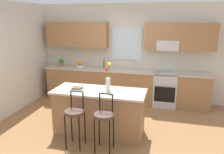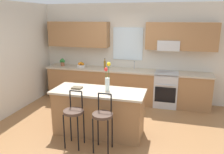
{
  "view_description": "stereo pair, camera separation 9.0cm",
  "coord_description": "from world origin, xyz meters",
  "px_view_note": "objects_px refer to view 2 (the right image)",
  "views": [
    {
      "loc": [
        1.17,
        -4.31,
        2.33
      ],
      "look_at": [
        -0.07,
        0.55,
        1.0
      ],
      "focal_mm": 36.44,
      "sensor_mm": 36.0,
      "label": 1
    },
    {
      "loc": [
        1.26,
        -4.29,
        2.33
      ],
      "look_at": [
        -0.07,
        0.55,
        1.0
      ],
      "focal_mm": 36.44,
      "sensor_mm": 36.0,
      "label": 2
    }
  ],
  "objects_px": {
    "bar_stool_middle": "(103,117)",
    "potted_plant_small": "(62,62)",
    "oven_range": "(166,89)",
    "flower_vase": "(107,79)",
    "bottle_olive_oil": "(105,65)",
    "fruit_bowl_oranges": "(81,65)",
    "kitchen_island": "(99,112)",
    "bar_stool_near": "(74,114)",
    "cookbook": "(77,88)"
  },
  "relations": [
    {
      "from": "bar_stool_middle",
      "to": "potted_plant_small",
      "type": "distance_m",
      "value": 3.28
    },
    {
      "from": "oven_range",
      "to": "bar_stool_middle",
      "type": "relative_size",
      "value": 0.88
    },
    {
      "from": "flower_vase",
      "to": "bottle_olive_oil",
      "type": "bearing_deg",
      "value": 108.49
    },
    {
      "from": "fruit_bowl_oranges",
      "to": "bottle_olive_oil",
      "type": "height_order",
      "value": "bottle_olive_oil"
    },
    {
      "from": "flower_vase",
      "to": "potted_plant_small",
      "type": "bearing_deg",
      "value": 135.85
    },
    {
      "from": "bar_stool_middle",
      "to": "bottle_olive_oil",
      "type": "xyz_separation_m",
      "value": [
        -0.73,
        2.52,
        0.4
      ]
    },
    {
      "from": "oven_range",
      "to": "potted_plant_small",
      "type": "xyz_separation_m",
      "value": [
        -3.02,
        0.03,
        0.59
      ]
    },
    {
      "from": "bottle_olive_oil",
      "to": "potted_plant_small",
      "type": "relative_size",
      "value": 1.29
    },
    {
      "from": "bottle_olive_oil",
      "to": "oven_range",
      "type": "bearing_deg",
      "value": -0.83
    },
    {
      "from": "kitchen_island",
      "to": "fruit_bowl_oranges",
      "type": "relative_size",
      "value": 7.69
    },
    {
      "from": "kitchen_island",
      "to": "bar_stool_near",
      "type": "relative_size",
      "value": 1.77
    },
    {
      "from": "flower_vase",
      "to": "cookbook",
      "type": "distance_m",
      "value": 0.67
    },
    {
      "from": "cookbook",
      "to": "bottle_olive_oil",
      "type": "distance_m",
      "value": 1.94
    },
    {
      "from": "bar_stool_middle",
      "to": "flower_vase",
      "type": "height_order",
      "value": "flower_vase"
    },
    {
      "from": "flower_vase",
      "to": "bar_stool_middle",
      "type": "bearing_deg",
      "value": -81.01
    },
    {
      "from": "kitchen_island",
      "to": "bottle_olive_oil",
      "type": "relative_size",
      "value": 6.38
    },
    {
      "from": "cookbook",
      "to": "fruit_bowl_oranges",
      "type": "xyz_separation_m",
      "value": [
        -0.72,
        1.94,
        0.04
      ]
    },
    {
      "from": "kitchen_island",
      "to": "bottle_olive_oil",
      "type": "distance_m",
      "value": 2.07
    },
    {
      "from": "bar_stool_near",
      "to": "fruit_bowl_oranges",
      "type": "bearing_deg",
      "value": 109.75
    },
    {
      "from": "flower_vase",
      "to": "bottle_olive_oil",
      "type": "xyz_separation_m",
      "value": [
        -0.63,
        1.89,
        -0.12
      ]
    },
    {
      "from": "fruit_bowl_oranges",
      "to": "potted_plant_small",
      "type": "distance_m",
      "value": 0.6
    },
    {
      "from": "bottle_olive_oil",
      "to": "flower_vase",
      "type": "bearing_deg",
      "value": -71.51
    },
    {
      "from": "potted_plant_small",
      "to": "oven_range",
      "type": "bearing_deg",
      "value": -0.48
    },
    {
      "from": "bar_stool_middle",
      "to": "flower_vase",
      "type": "xyz_separation_m",
      "value": [
        -0.1,
        0.63,
        0.52
      ]
    },
    {
      "from": "fruit_bowl_oranges",
      "to": "bottle_olive_oil",
      "type": "distance_m",
      "value": 0.73
    },
    {
      "from": "kitchen_island",
      "to": "potted_plant_small",
      "type": "bearing_deg",
      "value": 132.54
    },
    {
      "from": "bar_stool_middle",
      "to": "fruit_bowl_oranges",
      "type": "relative_size",
      "value": 4.34
    },
    {
      "from": "bar_stool_near",
      "to": "bottle_olive_oil",
      "type": "height_order",
      "value": "bottle_olive_oil"
    },
    {
      "from": "oven_range",
      "to": "bottle_olive_oil",
      "type": "bearing_deg",
      "value": 179.17
    },
    {
      "from": "bar_stool_middle",
      "to": "fruit_bowl_oranges",
      "type": "xyz_separation_m",
      "value": [
        -1.46,
        2.53,
        0.34
      ]
    },
    {
      "from": "kitchen_island",
      "to": "bottle_olive_oil",
      "type": "height_order",
      "value": "bottle_olive_oil"
    },
    {
      "from": "flower_vase",
      "to": "fruit_bowl_oranges",
      "type": "distance_m",
      "value": 2.34
    },
    {
      "from": "flower_vase",
      "to": "kitchen_island",
      "type": "bearing_deg",
      "value": -166.99
    },
    {
      "from": "potted_plant_small",
      "to": "flower_vase",
      "type": "bearing_deg",
      "value": -44.15
    },
    {
      "from": "kitchen_island",
      "to": "flower_vase",
      "type": "relative_size",
      "value": 3.21
    },
    {
      "from": "kitchen_island",
      "to": "flower_vase",
      "type": "xyz_separation_m",
      "value": [
        0.18,
        0.04,
        0.69
      ]
    },
    {
      "from": "bar_stool_near",
      "to": "potted_plant_small",
      "type": "height_order",
      "value": "potted_plant_small"
    },
    {
      "from": "bar_stool_near",
      "to": "oven_range",
      "type": "bearing_deg",
      "value": 58.6
    },
    {
      "from": "flower_vase",
      "to": "oven_range",
      "type": "bearing_deg",
      "value": 60.12
    },
    {
      "from": "bar_stool_near",
      "to": "potted_plant_small",
      "type": "distance_m",
      "value": 2.96
    },
    {
      "from": "bar_stool_near",
      "to": "fruit_bowl_oranges",
      "type": "distance_m",
      "value": 2.71
    },
    {
      "from": "kitchen_island",
      "to": "cookbook",
      "type": "xyz_separation_m",
      "value": [
        -0.46,
        0.0,
        0.47
      ]
    },
    {
      "from": "bar_stool_near",
      "to": "flower_vase",
      "type": "height_order",
      "value": "flower_vase"
    },
    {
      "from": "cookbook",
      "to": "fruit_bowl_oranges",
      "type": "distance_m",
      "value": 2.07
    },
    {
      "from": "oven_range",
      "to": "kitchen_island",
      "type": "height_order",
      "value": "same"
    },
    {
      "from": "kitchen_island",
      "to": "bar_stool_near",
      "type": "xyz_separation_m",
      "value": [
        -0.27,
        -0.59,
        0.17
      ]
    },
    {
      "from": "bar_stool_middle",
      "to": "cookbook",
      "type": "relative_size",
      "value": 5.21
    },
    {
      "from": "bottle_olive_oil",
      "to": "cookbook",
      "type": "bearing_deg",
      "value": -90.0
    },
    {
      "from": "oven_range",
      "to": "flower_vase",
      "type": "distance_m",
      "value": 2.27
    },
    {
      "from": "potted_plant_small",
      "to": "fruit_bowl_oranges",
      "type": "bearing_deg",
      "value": 0.41
    }
  ]
}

